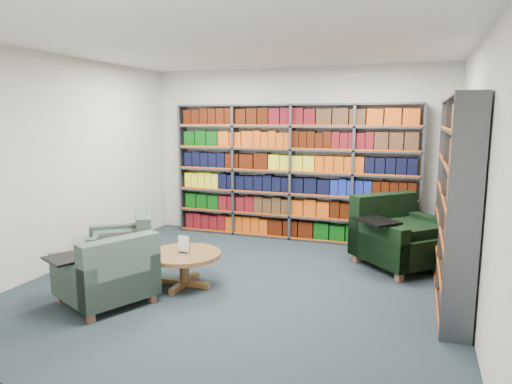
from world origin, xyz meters
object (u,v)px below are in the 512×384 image
(chair_green_right, at_px, (397,238))
(coffee_table, at_px, (184,259))
(chair_teal_left, at_px, (126,246))
(chair_teal_front, at_px, (109,276))

(chair_green_right, bearing_deg, coffee_table, -143.77)
(chair_teal_left, bearing_deg, coffee_table, -18.23)
(chair_green_right, height_order, coffee_table, chair_green_right)
(chair_teal_front, distance_m, coffee_table, 0.90)
(chair_green_right, distance_m, chair_teal_front, 3.76)
(coffee_table, bearing_deg, chair_teal_front, -123.44)
(chair_green_right, relative_size, coffee_table, 1.66)
(coffee_table, bearing_deg, chair_green_right, 36.23)
(chair_teal_left, height_order, chair_teal_front, chair_teal_front)
(chair_teal_front, bearing_deg, chair_green_right, 41.00)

